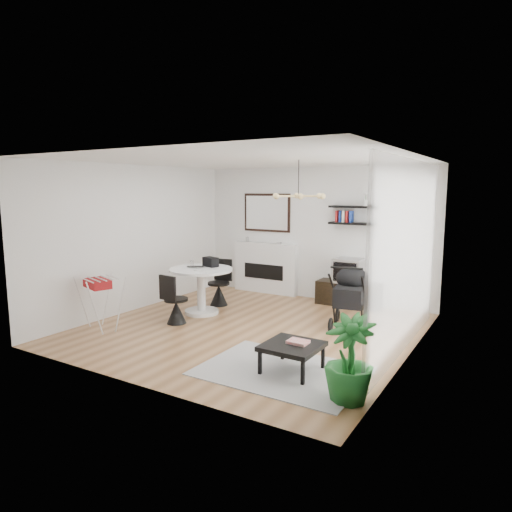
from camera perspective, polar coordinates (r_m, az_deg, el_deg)
The scene contains 25 objects.
floor at distance 7.52m, azimuth -0.79°, elevation -9.09°, with size 5.00×5.00×0.00m, color brown.
ceiling at distance 7.19m, azimuth -0.83°, elevation 11.90°, with size 5.00×5.00×0.00m, color white.
wall_back at distance 9.43m, azimuth 7.24°, elevation 2.79°, with size 5.00×5.00×0.00m, color white.
wall_left at distance 8.80m, azimuth -14.78°, elevation 2.18°, with size 5.00×5.00×0.00m, color white.
wall_right at distance 6.29m, azimuth 18.91°, elevation -0.38°, with size 5.00×5.00×0.00m, color white.
sheer_curtain at distance 6.51m, azimuth 18.43°, elevation -0.08°, with size 0.04×3.60×2.60m, color white.
fireplace at distance 9.94m, azimuth 1.18°, elevation -0.72°, with size 1.50×0.17×2.16m.
shelf_lower at distance 8.98m, azimuth 11.93°, elevation 4.00°, with size 0.90×0.25×0.04m, color black.
shelf_upper at distance 8.96m, azimuth 12.00°, elevation 6.04°, with size 0.90×0.25×0.04m, color black.
pendant_lamp at distance 7.10m, azimuth 5.32°, elevation 7.47°, with size 0.90×0.90×0.10m, color tan, non-canonical shape.
tv_console at distance 9.10m, azimuth 11.47°, elevation -4.67°, with size 1.23×0.43×0.46m, color black.
crt_tv at distance 9.00m, azimuth 11.52°, elevation -1.78°, with size 0.54×0.47×0.47m.
dining_table at distance 8.34m, azimuth -6.86°, elevation -3.48°, with size 1.14×1.14×0.84m.
laptop at distance 8.35m, azimuth -7.64°, elevation -1.41°, with size 0.31×0.20×0.02m, color black.
black_bag at distance 8.47m, azimuth -5.70°, elevation -0.74°, with size 0.29×0.17×0.17m, color black.
newspaper at distance 8.08m, azimuth -6.37°, elevation -1.78°, with size 0.32×0.26×0.01m, color silver.
drinking_glass at distance 8.59m, azimuth -7.99°, elevation -0.90°, with size 0.06×0.06×0.10m, color white.
chair_far at distance 8.98m, azimuth -4.62°, elevation -4.36°, with size 0.43×0.45×0.89m.
chair_near at distance 7.85m, azimuth -10.03°, elevation -6.43°, with size 0.40×0.42×0.85m.
drying_rack at distance 7.79m, azimuth -18.77°, elevation -5.48°, with size 0.71×0.69×0.86m.
stroller at distance 7.70m, azimuth 11.70°, elevation -5.24°, with size 0.70×0.95×1.10m.
rug at distance 5.88m, azimuth 3.27°, elevation -14.15°, with size 2.01×1.45×0.01m, color #AFAFAF.
coffee_table at distance 5.77m, azimuth 4.53°, elevation -11.28°, with size 0.69×0.69×0.35m.
magazines at distance 5.78m, azimuth 5.28°, elevation -10.64°, with size 0.25×0.20×0.04m, color #D43A35.
potted_plant at distance 5.06m, azimuth 11.58°, elevation -12.47°, with size 0.53×0.53×0.95m, color #1C6223.
Camera 1 is at (3.79, -6.09, 2.26)m, focal length 32.00 mm.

